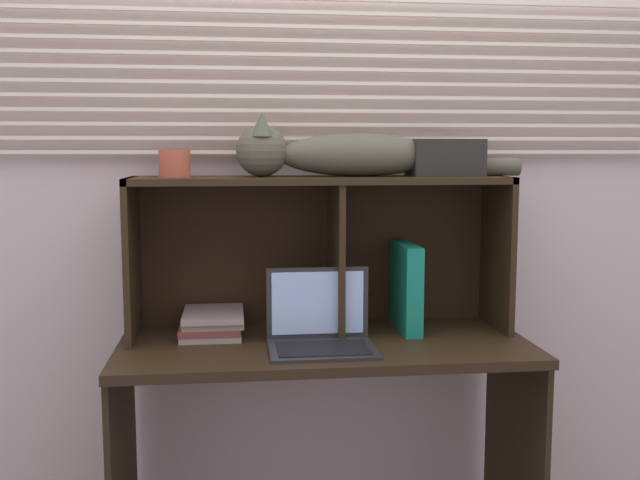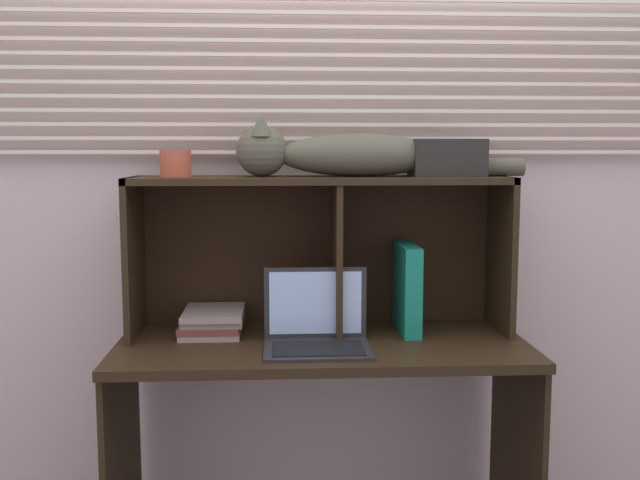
% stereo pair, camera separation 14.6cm
% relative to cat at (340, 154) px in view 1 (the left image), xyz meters
% --- Properties ---
extents(back_panel_with_blinds, '(4.40, 0.08, 2.50)m').
position_rel_cat_xyz_m(back_panel_with_blinds, '(-0.07, 0.20, -0.07)').
color(back_panel_with_blinds, beige).
rests_on(back_panel_with_blinds, ground).
extents(desk, '(1.29, 0.57, 0.74)m').
position_rel_cat_xyz_m(desk, '(-0.07, -0.13, -0.74)').
color(desk, black).
rests_on(desk, ground).
extents(hutch_shelf_unit, '(1.22, 0.30, 0.51)m').
position_rel_cat_xyz_m(hutch_shelf_unit, '(-0.06, 0.03, -0.24)').
color(hutch_shelf_unit, black).
rests_on(hutch_shelf_unit, desk).
extents(cat, '(0.94, 0.17, 0.20)m').
position_rel_cat_xyz_m(cat, '(0.00, 0.00, 0.00)').
color(cat, '#51503F').
rests_on(cat, hutch_shelf_unit).
extents(laptop, '(0.32, 0.25, 0.23)m').
position_rel_cat_xyz_m(laptop, '(-0.09, -0.19, -0.54)').
color(laptop, '#272727').
rests_on(laptop, desk).
extents(binder_upright, '(0.06, 0.26, 0.29)m').
position_rel_cat_xyz_m(binder_upright, '(0.22, -0.00, -0.44)').
color(binder_upright, '#168368').
rests_on(binder_upright, desk).
extents(book_stack, '(0.20, 0.26, 0.08)m').
position_rel_cat_xyz_m(book_stack, '(-0.42, 0.00, -0.55)').
color(book_stack, gray).
rests_on(book_stack, desk).
extents(small_basket, '(0.10, 0.10, 0.08)m').
position_rel_cat_xyz_m(small_basket, '(-0.53, -0.00, -0.03)').
color(small_basket, '#B95337').
rests_on(small_basket, hutch_shelf_unit).
extents(storage_box, '(0.23, 0.16, 0.12)m').
position_rel_cat_xyz_m(storage_box, '(0.35, -0.00, -0.01)').
color(storage_box, black).
rests_on(storage_box, hutch_shelf_unit).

